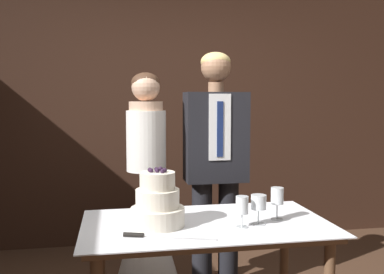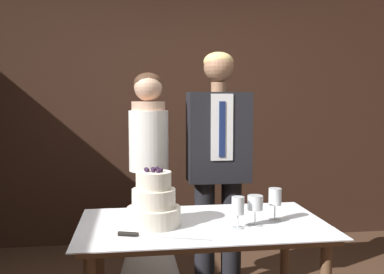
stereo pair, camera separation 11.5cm
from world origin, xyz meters
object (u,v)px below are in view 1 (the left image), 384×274
wine_glass_near (259,203)px  bride (147,219)px  cake_table (206,242)px  cake_knife (152,236)px  wine_glass_middle (242,207)px  groom (216,159)px  wine_glass_far (277,198)px  tiered_cake (158,204)px

wine_glass_near → bride: bride is taller
cake_table → cake_knife: bearing=-146.9°
cake_table → cake_knife: 0.39m
wine_glass_middle → groom: size_ratio=0.09×
cake_table → wine_glass_far: size_ratio=7.40×
cake_table → tiered_cake: bearing=-177.4°
wine_glass_middle → groom: groom is taller
tiered_cake → wine_glass_middle: size_ratio=1.88×
tiered_cake → wine_glass_far: size_ratio=1.72×
wine_glass_near → bride: bearing=119.1°
bride → wine_glass_near: bearing=-60.9°
tiered_cake → wine_glass_far: bearing=-0.2°
tiered_cake → groom: size_ratio=0.17×
tiered_cake → wine_glass_near: bearing=-7.9°
wine_glass_near → tiered_cake: bearing=172.1°
tiered_cake → cake_knife: 0.22m
tiered_cake → wine_glass_middle: bearing=-14.2°
wine_glass_far → bride: bride is taller
cake_table → groom: bearing=73.2°
cake_knife → wine_glass_middle: 0.49m
cake_table → wine_glass_middle: bearing=-36.5°
tiered_cake → wine_glass_middle: tiered_cake is taller
groom → bride: bearing=180.0°
tiered_cake → cake_knife: size_ratio=0.70×
tiered_cake → wine_glass_far: (0.65, -0.00, 0.01)m
cake_knife → bride: 1.06m
cake_table → tiered_cake: tiered_cake is taller
wine_glass_far → bride: (-0.65, 0.85, -0.32)m
wine_glass_far → cake_table: bearing=177.9°
cake_table → bride: bride is taller
cake_knife → wine_glass_far: size_ratio=2.46×
wine_glass_near → groom: (-0.01, 0.92, 0.11)m
cake_knife → groom: 1.20m
wine_glass_middle → bride: bearing=113.3°
cake_table → cake_knife: cake_knife is taller
cake_knife → wine_glass_far: 0.74m
wine_glass_middle → wine_glass_far: 0.25m
cake_table → groom: groom is taller
cake_table → wine_glass_near: wine_glass_near is taller
wine_glass_far → cake_knife: bearing=-165.0°
groom → tiered_cake: bearing=-121.1°
wine_glass_near → groom: 0.93m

